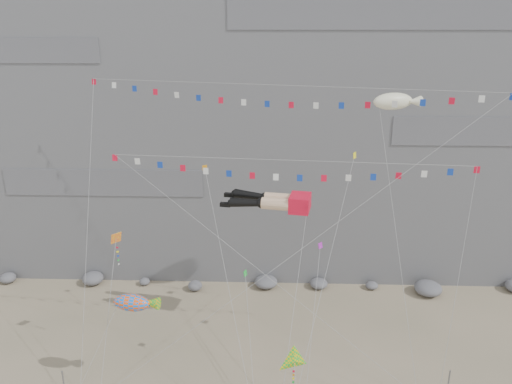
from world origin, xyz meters
TOP-DOWN VIEW (x-y plane):
  - cliff at (0.00, 32.00)m, footprint 80.00×28.00m
  - talus_boulders at (0.00, 17.00)m, footprint 60.00×3.00m
  - legs_kite at (0.86, 8.12)m, footprint 8.21×16.93m
  - flag_banner_upper at (1.08, 10.31)m, footprint 35.83×18.09m
  - flag_banner_lower at (1.87, 5.65)m, footprint 29.35×9.08m
  - harlequin_kite at (-12.44, 4.24)m, footprint 2.04×8.66m
  - fish_windsock at (-10.13, -0.39)m, footprint 6.95×3.98m
  - delta_kite at (2.31, -3.03)m, footprint 2.52×5.83m
  - blimp_windsock at (10.76, 9.29)m, footprint 4.60×13.22m
  - small_kite_a at (-5.22, 8.17)m, footprint 6.02×15.78m
  - small_kite_b at (4.72, 5.29)m, footprint 2.58×11.66m
  - small_kite_c at (-1.46, 1.68)m, footprint 1.83×8.36m
  - small_kite_d at (7.51, 7.93)m, footprint 6.91×15.65m

SIDE VIEW (x-z plane):
  - talus_boulders at x=0.00m, z-range 0.00..1.20m
  - delta_kite at x=2.31m, z-range 1.48..9.00m
  - fish_windsock at x=-10.13m, z-range 3.23..13.21m
  - small_kite_c at x=-1.46m, z-range 3.31..15.81m
  - small_kite_b at x=4.72m, z-range 2.75..18.08m
  - harlequin_kite at x=-12.44m, z-range 4.64..18.40m
  - legs_kite at x=0.86m, z-range 3.57..23.63m
  - small_kite_a at x=-5.22m, z-range 4.39..27.45m
  - small_kite_d at x=7.51m, z-range 5.45..29.53m
  - flag_banner_lower at x=1.87m, z-range 6.65..29.39m
  - blimp_windsock at x=10.76m, z-range 9.65..34.91m
  - flag_banner_upper at x=1.08m, z-range 7.99..38.99m
  - cliff at x=0.00m, z-range 0.00..50.00m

